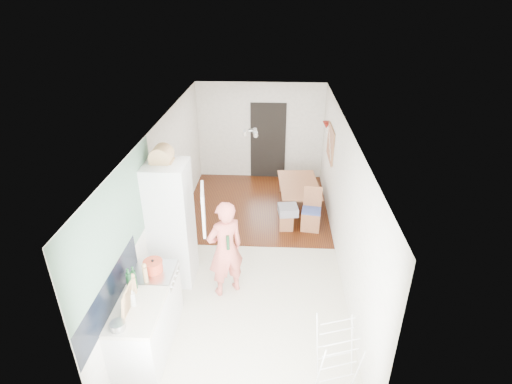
# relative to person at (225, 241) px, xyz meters

# --- Properties ---
(room_shell) EXTENTS (3.20, 7.00, 2.50)m
(room_shell) POSITION_rel_person_xyz_m (0.35, 1.10, 0.26)
(room_shell) COLOR white
(room_shell) RESTS_ON ground
(floor) EXTENTS (3.20, 7.00, 0.01)m
(floor) POSITION_rel_person_xyz_m (0.35, 1.10, -0.99)
(floor) COLOR beige
(floor) RESTS_ON ground
(wood_floor_overlay) EXTENTS (3.20, 3.30, 0.01)m
(wood_floor_overlay) POSITION_rel_person_xyz_m (0.35, 2.95, -0.99)
(wood_floor_overlay) COLOR #4F270A
(wood_floor_overlay) RESTS_ON room_shell
(sage_wall_panel) EXTENTS (0.02, 3.00, 1.30)m
(sage_wall_panel) POSITION_rel_person_xyz_m (-1.24, -0.90, 0.86)
(sage_wall_panel) COLOR slate
(sage_wall_panel) RESTS_ON room_shell
(tile_splashback) EXTENTS (0.02, 1.90, 0.50)m
(tile_splashback) POSITION_rel_person_xyz_m (-1.24, -1.45, 0.16)
(tile_splashback) COLOR black
(tile_splashback) RESTS_ON room_shell
(doorway_recess) EXTENTS (0.90, 0.04, 2.00)m
(doorway_recess) POSITION_rel_person_xyz_m (0.55, 4.58, 0.01)
(doorway_recess) COLOR black
(doorway_recess) RESTS_ON room_shell
(base_cabinet) EXTENTS (0.60, 0.90, 0.86)m
(base_cabinet) POSITION_rel_person_xyz_m (-0.95, -1.45, -0.56)
(base_cabinet) COLOR silver
(base_cabinet) RESTS_ON room_shell
(worktop) EXTENTS (0.62, 0.92, 0.06)m
(worktop) POSITION_rel_person_xyz_m (-0.95, -1.45, -0.10)
(worktop) COLOR beige
(worktop) RESTS_ON room_shell
(range_cooker) EXTENTS (0.60, 0.60, 0.88)m
(range_cooker) POSITION_rel_person_xyz_m (-0.95, -0.70, -0.55)
(range_cooker) COLOR silver
(range_cooker) RESTS_ON room_shell
(cooker_top) EXTENTS (0.60, 0.60, 0.04)m
(cooker_top) POSITION_rel_person_xyz_m (-0.95, -0.70, -0.09)
(cooker_top) COLOR #B3B3B5
(cooker_top) RESTS_ON room_shell
(fridge_housing) EXTENTS (0.66, 0.66, 2.15)m
(fridge_housing) POSITION_rel_person_xyz_m (-0.92, 0.32, 0.08)
(fridge_housing) COLOR silver
(fridge_housing) RESTS_ON room_shell
(fridge_door) EXTENTS (0.14, 0.56, 0.70)m
(fridge_door) POSITION_rel_person_xyz_m (-0.31, 0.02, 0.56)
(fridge_door) COLOR silver
(fridge_door) RESTS_ON room_shell
(fridge_interior) EXTENTS (0.02, 0.52, 0.66)m
(fridge_interior) POSITION_rel_person_xyz_m (-0.61, 0.32, 0.56)
(fridge_interior) COLOR white
(fridge_interior) RESTS_ON room_shell
(pinboard) EXTENTS (0.03, 0.90, 0.70)m
(pinboard) POSITION_rel_person_xyz_m (1.93, 3.00, 0.56)
(pinboard) COLOR tan
(pinboard) RESTS_ON room_shell
(pinboard_frame) EXTENTS (0.00, 0.94, 0.74)m
(pinboard_frame) POSITION_rel_person_xyz_m (1.91, 3.00, 0.56)
(pinboard_frame) COLOR #956139
(pinboard_frame) RESTS_ON room_shell
(wall_sconce) EXTENTS (0.18, 0.18, 0.16)m
(wall_sconce) POSITION_rel_person_xyz_m (1.89, 3.65, 0.76)
(wall_sconce) COLOR maroon
(wall_sconce) RESTS_ON room_shell
(person) EXTENTS (0.87, 0.79, 1.98)m
(person) POSITION_rel_person_xyz_m (0.00, 0.00, 0.00)
(person) COLOR #DC675A
(person) RESTS_ON floor
(dining_table) EXTENTS (0.84, 1.38, 0.47)m
(dining_table) POSITION_rel_person_xyz_m (1.33, 3.02, -0.76)
(dining_table) COLOR #956139
(dining_table) RESTS_ON floor
(dining_chair) EXTENTS (0.43, 0.43, 0.90)m
(dining_chair) POSITION_rel_person_xyz_m (1.52, 2.02, -0.54)
(dining_chair) COLOR #956139
(dining_chair) RESTS_ON floor
(stool) EXTENTS (0.30, 0.30, 0.37)m
(stool) POSITION_rel_person_xyz_m (1.01, 1.98, -0.81)
(stool) COLOR #956139
(stool) RESTS_ON floor
(grey_drape) EXTENTS (0.43, 0.43, 0.17)m
(grey_drape) POSITION_rel_person_xyz_m (1.04, 1.98, -0.53)
(grey_drape) COLOR gray
(grey_drape) RESTS_ON stool
(drying_rack) EXTENTS (0.57, 0.54, 0.90)m
(drying_rack) POSITION_rel_person_xyz_m (1.58, -1.65, -0.54)
(drying_rack) COLOR silver
(drying_rack) RESTS_ON floor
(bread_bin) EXTENTS (0.41, 0.40, 0.18)m
(bread_bin) POSITION_rel_person_xyz_m (-0.98, 0.40, 1.25)
(bread_bin) COLOR tan
(bread_bin) RESTS_ON fridge_housing
(red_casserole) EXTENTS (0.28, 0.28, 0.16)m
(red_casserole) POSITION_rel_person_xyz_m (-0.94, -0.69, 0.01)
(red_casserole) COLOR #D44428
(red_casserole) RESTS_ON cooker_top
(steel_pan) EXTENTS (0.21, 0.21, 0.09)m
(steel_pan) POSITION_rel_person_xyz_m (-1.05, -1.79, -0.03)
(steel_pan) COLOR #B3B3B5
(steel_pan) RESTS_ON worktop
(held_bottle) EXTENTS (0.05, 0.05, 0.24)m
(held_bottle) POSITION_rel_person_xyz_m (0.06, -0.12, 0.06)
(held_bottle) COLOR #163F20
(held_bottle) RESTS_ON person
(bottle_a) EXTENTS (0.09, 0.09, 0.33)m
(bottle_a) POSITION_rel_person_xyz_m (-1.10, -1.18, 0.09)
(bottle_a) COLOR #163F20
(bottle_a) RESTS_ON worktop
(bottle_b) EXTENTS (0.08, 0.08, 0.28)m
(bottle_b) POSITION_rel_person_xyz_m (-1.08, -1.07, 0.07)
(bottle_b) COLOR #163F20
(bottle_b) RESTS_ON worktop
(bottle_c) EXTENTS (0.08, 0.08, 0.20)m
(bottle_c) POSITION_rel_person_xyz_m (-1.00, -1.39, 0.03)
(bottle_c) COLOR silver
(bottle_c) RESTS_ON worktop
(pepper_mill_front) EXTENTS (0.07, 0.07, 0.24)m
(pepper_mill_front) POSITION_rel_person_xyz_m (-1.06, -1.15, 0.05)
(pepper_mill_front) COLOR tan
(pepper_mill_front) RESTS_ON worktop
(pepper_mill_back) EXTENTS (0.07, 0.07, 0.23)m
(pepper_mill_back) POSITION_rel_person_xyz_m (-0.98, -0.92, 0.04)
(pepper_mill_back) COLOR tan
(pepper_mill_back) RESTS_ON worktop
(chopping_boards) EXTENTS (0.08, 0.30, 0.40)m
(chopping_boards) POSITION_rel_person_xyz_m (-1.01, -1.52, 0.13)
(chopping_boards) COLOR tan
(chopping_boards) RESTS_ON worktop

